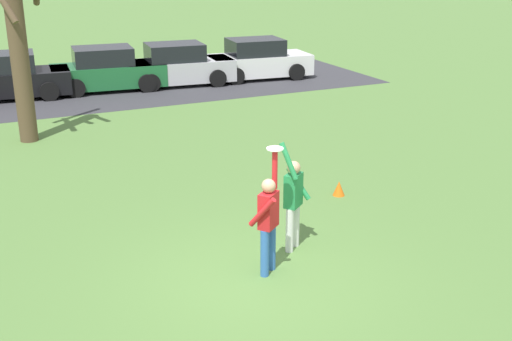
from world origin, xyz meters
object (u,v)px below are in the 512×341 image
person_defender (293,198)px  frisbee_disc (275,149)px  parked_car_white (258,60)px  field_cone_orange (339,188)px  parked_car_black (8,78)px  bare_tree_tall (17,39)px  parked_car_green (107,70)px  parked_car_silver (178,66)px  person_catcher (268,218)px

person_defender → frisbee_disc: frisbee_disc is taller
parked_car_white → field_cone_orange: size_ratio=13.29×
frisbee_disc → parked_car_black: frisbee_disc is taller
bare_tree_tall → field_cone_orange: bearing=-52.1°
person_defender → parked_car_green: bearing=-128.3°
field_cone_orange → parked_car_silver: bearing=87.2°
person_catcher → parked_car_black: 15.65m
person_catcher → parked_car_black: person_catcher is taller
parked_car_green → bare_tree_tall: size_ratio=0.75×
frisbee_disc → person_catcher: bearing=-142.0°
parked_car_black → parked_car_green: bearing=3.8°
person_catcher → person_defender: (0.78, 0.61, -0.00)m
parked_car_silver → parked_car_white: same height
parked_car_black → frisbee_disc: bearing=-74.3°
parked_car_black → field_cone_orange: (5.53, -12.95, -0.57)m
field_cone_orange → frisbee_disc: bearing=-139.6°
parked_car_white → bare_tree_tall: 11.11m
parked_car_green → field_cone_orange: parked_car_green is taller
field_cone_orange → person_catcher: bearing=-139.8°
parked_car_green → bare_tree_tall: (-3.51, -5.69, 2.08)m
parked_car_silver → field_cone_orange: parked_car_silver is taller
frisbee_disc → parked_car_white: (6.70, 14.81, -1.37)m
frisbee_disc → parked_car_black: 15.60m
person_catcher → parked_car_white: (6.88, 14.95, -0.25)m
parked_car_silver → field_cone_orange: size_ratio=13.29×
person_defender → parked_car_black: 15.20m
person_defender → person_catcher: bearing=0.0°
person_catcher → bare_tree_tall: size_ratio=0.37×
parked_car_green → parked_car_white: size_ratio=1.00×
bare_tree_tall → parked_car_white: bearing=29.1°
person_catcher → parked_car_silver: size_ratio=0.49×
person_defender → frisbee_disc: 1.35m
parked_car_black → parked_car_white: (9.48, -0.48, 0.00)m
person_defender → parked_car_silver: (2.76, 14.48, -0.25)m
parked_car_black → field_cone_orange: bearing=-61.5°
parked_car_black → parked_car_silver: bearing=2.3°
person_catcher → parked_car_white: person_catcher is taller
parked_car_white → field_cone_orange: 13.10m
person_defender → field_cone_orange: 2.95m
bare_tree_tall → field_cone_orange: 9.46m
parked_car_green → parked_car_white: bearing=1.8°
parked_car_black → bare_tree_tall: bare_tree_tall is taller
person_defender → frisbee_disc: size_ratio=7.47×
parked_car_white → frisbee_disc: bearing=-108.9°
parked_car_white → parked_car_black: bearing=-177.5°
person_defender → field_cone_orange: size_ratio=6.39×
parked_car_white → bare_tree_tall: size_ratio=0.75×
parked_car_black → parked_car_green: same height
bare_tree_tall → field_cone_orange: bare_tree_tall is taller
parked_car_black → parked_car_white: same height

